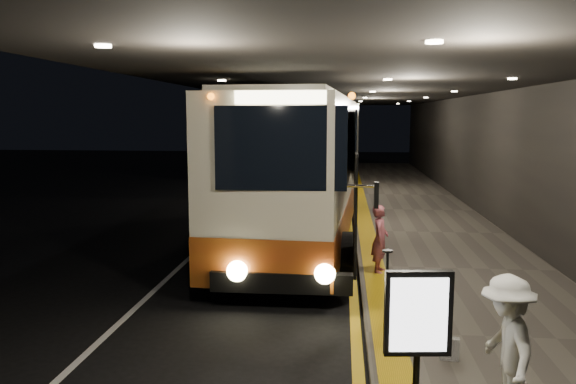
{
  "coord_description": "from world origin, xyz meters",
  "views": [
    {
      "loc": [
        2.08,
        -11.97,
        3.64
      ],
      "look_at": [
        0.71,
        2.15,
        1.7
      ],
      "focal_mm": 35.0,
      "sensor_mm": 36.0,
      "label": 1
    }
  ],
  "objects_px": {
    "passenger_boarding": "(380,239)",
    "coach_third": "(328,139)",
    "stanchion_post": "(387,285)",
    "bag_polka": "(449,349)",
    "passenger_waiting_white": "(507,347)",
    "coach_main": "(305,173)",
    "coach_second": "(325,151)",
    "info_sign": "(418,316)"
  },
  "relations": [
    {
      "from": "coach_main",
      "to": "coach_third",
      "type": "distance_m",
      "value": 25.24
    },
    {
      "from": "info_sign",
      "to": "bag_polka",
      "type": "bearing_deg",
      "value": 58.66
    },
    {
      "from": "coach_third",
      "to": "bag_polka",
      "type": "bearing_deg",
      "value": -86.66
    },
    {
      "from": "coach_main",
      "to": "bag_polka",
      "type": "bearing_deg",
      "value": -69.14
    },
    {
      "from": "bag_polka",
      "to": "info_sign",
      "type": "height_order",
      "value": "info_sign"
    },
    {
      "from": "coach_second",
      "to": "bag_polka",
      "type": "xyz_separation_m",
      "value": [
        2.53,
        -23.28,
        -1.36
      ]
    },
    {
      "from": "coach_third",
      "to": "coach_second",
      "type": "bearing_deg",
      "value": -90.68
    },
    {
      "from": "coach_second",
      "to": "passenger_boarding",
      "type": "xyz_separation_m",
      "value": [
        1.82,
        -18.75,
        -0.76
      ]
    },
    {
      "from": "coach_third",
      "to": "passenger_boarding",
      "type": "height_order",
      "value": "coach_third"
    },
    {
      "from": "passenger_boarding",
      "to": "coach_third",
      "type": "bearing_deg",
      "value": 15.35
    },
    {
      "from": "passenger_waiting_white",
      "to": "info_sign",
      "type": "height_order",
      "value": "passenger_waiting_white"
    },
    {
      "from": "coach_third",
      "to": "info_sign",
      "type": "relative_size",
      "value": 7.63
    },
    {
      "from": "coach_third",
      "to": "passenger_waiting_white",
      "type": "distance_m",
      "value": 35.34
    },
    {
      "from": "coach_third",
      "to": "passenger_waiting_white",
      "type": "height_order",
      "value": "coach_third"
    },
    {
      "from": "coach_main",
      "to": "stanchion_post",
      "type": "distance_m",
      "value": 7.26
    },
    {
      "from": "coach_main",
      "to": "passenger_boarding",
      "type": "relative_size",
      "value": 8.68
    },
    {
      "from": "coach_third",
      "to": "passenger_waiting_white",
      "type": "relative_size",
      "value": 7.6
    },
    {
      "from": "coach_second",
      "to": "info_sign",
      "type": "relative_size",
      "value": 6.62
    },
    {
      "from": "coach_third",
      "to": "coach_main",
      "type": "bearing_deg",
      "value": -91.21
    },
    {
      "from": "coach_third",
      "to": "info_sign",
      "type": "bearing_deg",
      "value": -87.9
    },
    {
      "from": "passenger_boarding",
      "to": "passenger_waiting_white",
      "type": "xyz_separation_m",
      "value": [
        1.05,
        -6.03,
        0.09
      ]
    },
    {
      "from": "coach_third",
      "to": "passenger_boarding",
      "type": "bearing_deg",
      "value": -87.36
    },
    {
      "from": "coach_second",
      "to": "passenger_waiting_white",
      "type": "xyz_separation_m",
      "value": [
        2.87,
        -24.79,
        -0.67
      ]
    },
    {
      "from": "coach_main",
      "to": "coach_second",
      "type": "bearing_deg",
      "value": 92.9
    },
    {
      "from": "coach_main",
      "to": "passenger_boarding",
      "type": "distance_m",
      "value": 4.52
    },
    {
      "from": "bag_polka",
      "to": "stanchion_post",
      "type": "height_order",
      "value": "stanchion_post"
    },
    {
      "from": "passenger_boarding",
      "to": "bag_polka",
      "type": "bearing_deg",
      "value": -159.47
    },
    {
      "from": "coach_main",
      "to": "stanchion_post",
      "type": "bearing_deg",
      "value": -71.38
    },
    {
      "from": "coach_third",
      "to": "bag_polka",
      "type": "distance_m",
      "value": 33.84
    },
    {
      "from": "coach_main",
      "to": "passenger_waiting_white",
      "type": "bearing_deg",
      "value": -69.85
    },
    {
      "from": "passenger_boarding",
      "to": "passenger_waiting_white",
      "type": "bearing_deg",
      "value": -158.52
    },
    {
      "from": "coach_second",
      "to": "passenger_waiting_white",
      "type": "relative_size",
      "value": 6.59
    },
    {
      "from": "passenger_boarding",
      "to": "stanchion_post",
      "type": "height_order",
      "value": "passenger_boarding"
    },
    {
      "from": "coach_main",
      "to": "coach_second",
      "type": "distance_m",
      "value": 14.82
    },
    {
      "from": "coach_main",
      "to": "coach_third",
      "type": "relative_size",
      "value": 1.03
    },
    {
      "from": "passenger_boarding",
      "to": "bag_polka",
      "type": "height_order",
      "value": "passenger_boarding"
    },
    {
      "from": "coach_main",
      "to": "bag_polka",
      "type": "distance_m",
      "value": 9.02
    },
    {
      "from": "stanchion_post",
      "to": "bag_polka",
      "type": "bearing_deg",
      "value": -63.28
    },
    {
      "from": "coach_third",
      "to": "stanchion_post",
      "type": "xyz_separation_m",
      "value": [
        1.82,
        -32.15,
        -1.18
      ]
    },
    {
      "from": "passenger_waiting_white",
      "to": "info_sign",
      "type": "distance_m",
      "value": 1.04
    },
    {
      "from": "passenger_boarding",
      "to": "passenger_waiting_white",
      "type": "distance_m",
      "value": 6.12
    },
    {
      "from": "coach_second",
      "to": "passenger_boarding",
      "type": "relative_size",
      "value": 7.34
    }
  ]
}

